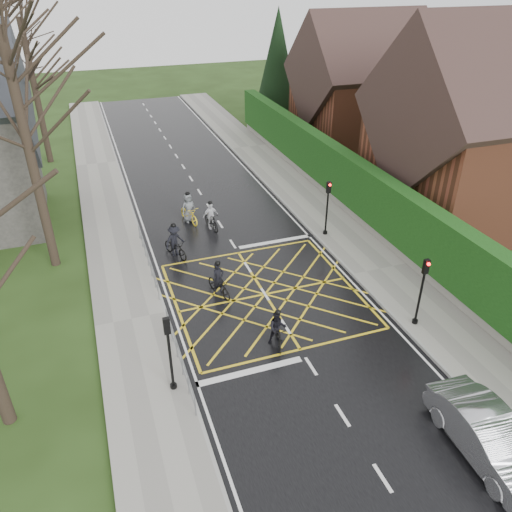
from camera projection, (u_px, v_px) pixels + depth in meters
ground at (265, 294)px, 22.79m from camera, size 120.00×120.00×0.00m
road at (265, 294)px, 22.79m from camera, size 9.00×80.00×0.01m
sidewalk_right at (379, 270)px, 24.47m from camera, size 3.00×80.00×0.15m
sidewalk_left at (132, 320)px, 21.04m from camera, size 3.00×80.00×0.15m
stone_wall at (352, 210)px, 29.70m from camera, size 0.50×38.00×0.70m
hedge at (355, 183)px, 28.81m from camera, size 0.90×38.00×2.80m
house_near at (488, 136)px, 27.86m from camera, size 11.80×9.80×11.30m
house_far at (361, 90)px, 39.42m from camera, size 9.80×8.80×10.30m
conifer at (277, 68)px, 44.45m from camera, size 4.60×4.60×10.00m
tree_near at (18, 104)px, 21.07m from camera, size 9.24×9.24×11.44m
tree_mid at (3, 58)px, 26.92m from camera, size 10.08×10.08×12.48m
tree_far at (29, 62)px, 34.35m from camera, size 8.40×8.40×10.40m
railing_south at (179, 353)px, 18.22m from camera, size 0.05×5.04×1.03m
railing_north at (147, 255)px, 24.31m from camera, size 0.05×6.04×1.03m
traffic_light_ne at (327, 209)px, 26.81m from camera, size 0.24×0.31×3.21m
traffic_light_se at (421, 293)px, 19.99m from camera, size 0.24×0.31×3.21m
traffic_light_sw at (170, 355)px, 16.83m from camera, size 0.24×0.31×3.21m
cyclist_rear at (219, 284)px, 22.55m from camera, size 1.11×1.87×1.72m
cyclist_back at (278, 331)px, 19.55m from camera, size 0.85×1.68×1.62m
cyclist_mid at (175, 244)px, 25.48m from camera, size 1.36×2.00×1.84m
cyclist_front at (211, 219)px, 28.11m from camera, size 0.97×1.75×1.70m
cyclist_lead at (189, 212)px, 28.86m from camera, size 1.16×2.04×1.88m
car at (488, 437)px, 15.04m from camera, size 1.75×4.57×1.49m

